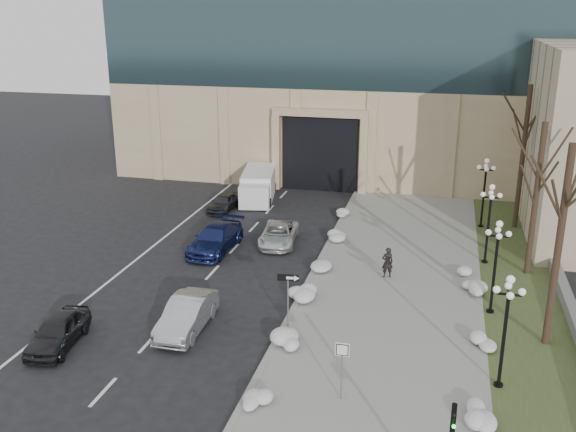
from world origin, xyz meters
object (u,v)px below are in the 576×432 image
at_px(car_c, 215,239).
at_px(lamppost_c, 490,213).
at_px(one_way_sign, 292,284).
at_px(lamppost_a, 506,317).
at_px(lamppost_d, 485,184).
at_px(car_d, 279,234).
at_px(pedestrian, 387,262).
at_px(keep_sign, 342,359).
at_px(box_truck, 258,186).
at_px(car_a, 58,331).
at_px(car_e, 224,202).
at_px(car_b, 187,315).
at_px(lamppost_b, 496,255).

distance_m(car_c, lamppost_c, 16.05).
bearing_deg(one_way_sign, car_c, 121.52).
bearing_deg(car_c, lamppost_a, -32.77).
bearing_deg(lamppost_a, lamppost_d, 90.00).
height_order(car_d, pedestrian, pedestrian).
xyz_separation_m(pedestrian, keep_sign, (-0.54, -11.85, 0.83)).
xyz_separation_m(car_c, box_truck, (-0.64, 11.25, 0.25)).
height_order(car_d, lamppost_c, lamppost_c).
xyz_separation_m(keep_sign, lamppost_a, (5.80, 2.36, 1.26)).
bearing_deg(car_d, car_a, -118.52).
bearing_deg(pedestrian, lamppost_c, -165.38).
bearing_deg(car_d, lamppost_a, -52.96).
bearing_deg(car_d, car_e, 129.16).
distance_m(car_b, car_c, 10.04).
bearing_deg(car_e, car_a, -88.53).
bearing_deg(keep_sign, box_truck, 111.96).
bearing_deg(lamppost_c, car_b, -139.69).
height_order(car_c, pedestrian, pedestrian).
xyz_separation_m(lamppost_b, lamppost_c, (0.00, 6.50, 0.00)).
bearing_deg(pedestrian, car_d, -47.61).
bearing_deg(car_b, car_d, 82.85).
bearing_deg(lamppost_d, car_b, -127.00).
height_order(car_d, box_truck, box_truck).
distance_m(car_a, car_c, 12.78).
bearing_deg(car_e, box_truck, 69.20).
xyz_separation_m(car_e, one_way_sign, (9.02, -16.21, 1.59)).
height_order(keep_sign, lamppost_b, lamppost_b).
bearing_deg(box_truck, lamppost_c, -40.73).
height_order(car_d, lamppost_d, lamppost_d).
relative_size(car_d, box_truck, 0.66).
relative_size(car_e, keep_sign, 1.51).
bearing_deg(car_b, lamppost_c, 38.97).
height_order(car_d, one_way_sign, one_way_sign).
bearing_deg(keep_sign, car_c, 125.05).
relative_size(pedestrian, lamppost_b, 0.36).
bearing_deg(car_d, lamppost_c, -7.39).
relative_size(pedestrian, one_way_sign, 0.63).
bearing_deg(one_way_sign, lamppost_b, 15.54).
bearing_deg(pedestrian, keep_sign, 68.30).
xyz_separation_m(lamppost_b, lamppost_d, (0.00, 13.00, 0.00)).
xyz_separation_m(car_e, box_truck, (1.56, 3.56, 0.38)).
xyz_separation_m(car_a, keep_sign, (12.67, -1.14, 1.12)).
bearing_deg(lamppost_a, one_way_sign, 162.95).
bearing_deg(pedestrian, one_way_sign, 42.10).
bearing_deg(lamppost_c, pedestrian, -146.26).
distance_m(pedestrian, lamppost_c, 6.67).
bearing_deg(car_a, lamppost_a, -3.85).
height_order(lamppost_a, lamppost_b, same).
bearing_deg(lamppost_d, box_truck, 169.60).
xyz_separation_m(car_b, one_way_sign, (4.61, 1.27, 1.47)).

